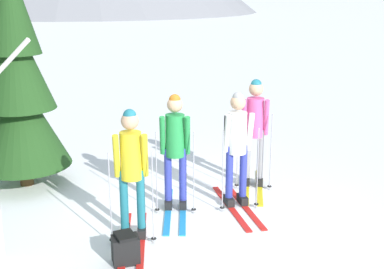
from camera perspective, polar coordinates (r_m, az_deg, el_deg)
The scene contains 7 objects.
ground_plane at distance 7.94m, azimuth 0.11°, elevation -8.05°, with size 400.00×400.00×0.00m, color white.
skier_in_yellow at distance 6.72m, azimuth -6.70°, elevation -3.79°, with size 0.89×1.65×1.76m.
skier_in_green at distance 7.58m, azimuth -1.87°, elevation -1.18°, with size 0.96×1.63×1.76m.
skier_in_white at distance 7.73m, azimuth 4.96°, elevation -0.88°, with size 0.63×1.72×1.77m.
skier_in_pink at distance 8.55m, azimuth 6.93°, elevation 0.94°, with size 1.08×1.52×1.81m.
pine_tree_mid at distance 8.81m, azimuth -18.63°, elevation 5.17°, with size 1.55×1.55×3.74m.
backpack_on_snow_front at distance 6.44m, azimuth -7.33°, elevation -12.37°, with size 0.35×0.28×0.38m.
Camera 1 is at (-3.06, -6.58, 3.23)m, focal length 48.39 mm.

